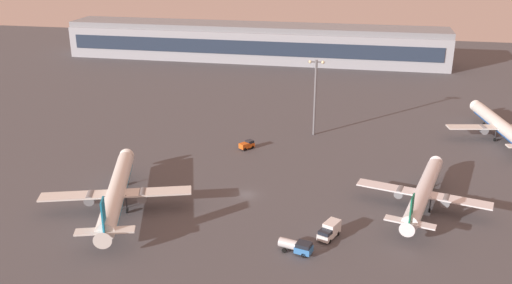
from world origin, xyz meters
TOP-DOWN VIEW (x-y plane):
  - ground_plane at (0.00, 0.00)m, footprint 416.00×416.00m
  - terminal_building at (-26.64, 139.35)m, footprint 173.55×22.40m
  - airplane_near_gate at (-25.56, -12.09)m, footprint 31.19×39.66m
  - airplane_terminal_side at (38.18, 1.49)m, footprint 27.97×35.66m
  - airplane_taxiway_distant at (63.43, 49.43)m, footprint 30.84×39.41m
  - fuel_truck at (14.10, -21.62)m, footprint 6.62×3.65m
  - baggage_tractor at (-5.91, 27.66)m, footprint 4.12×4.46m
  - catering_truck at (19.65, -15.06)m, footprint 4.42×6.12m
  - apron_light_east at (10.84, 42.64)m, footprint 4.80×0.90m

SIDE VIEW (x-z plane):
  - ground_plane at x=0.00m, z-range 0.00..0.00m
  - baggage_tractor at x=-5.91m, z-range 0.05..2.30m
  - fuel_truck at x=14.10m, z-range 0.19..2.54m
  - catering_truck at x=19.65m, z-range 0.05..3.10m
  - airplane_terminal_side at x=38.18m, z-range -1.13..8.13m
  - airplane_taxiway_distant at x=63.43m, z-range -1.24..8.92m
  - airplane_near_gate at x=-25.56m, z-range -1.27..9.16m
  - terminal_building at x=-26.64m, z-range -0.11..16.29m
  - apron_light_east at x=10.84m, z-range 1.78..23.93m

